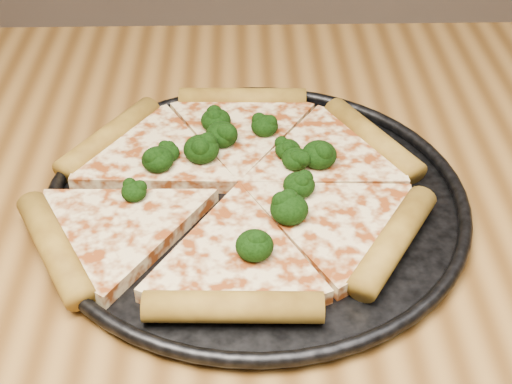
{
  "coord_description": "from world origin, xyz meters",
  "views": [
    {
      "loc": [
        0.11,
        -0.45,
        1.17
      ],
      "look_at": [
        0.12,
        0.07,
        0.77
      ],
      "focal_mm": 51.26,
      "sensor_mm": 36.0,
      "label": 1
    }
  ],
  "objects": [
    {
      "name": "pizza_pan",
      "position": [
        0.12,
        0.07,
        0.76
      ],
      "size": [
        0.39,
        0.39,
        0.02
      ],
      "color": "black",
      "rests_on": "dining_table"
    },
    {
      "name": "broccoli_florets",
      "position": [
        0.11,
        0.1,
        0.78
      ],
      "size": [
        0.2,
        0.22,
        0.03
      ],
      "color": "black",
      "rests_on": "pizza"
    },
    {
      "name": "dining_table",
      "position": [
        0.0,
        0.0,
        0.66
      ],
      "size": [
        1.2,
        0.9,
        0.75
      ],
      "color": "brown",
      "rests_on": "ground"
    },
    {
      "name": "pizza",
      "position": [
        0.1,
        0.08,
        0.77
      ],
      "size": [
        0.37,
        0.33,
        0.03
      ],
      "rotation": [
        0.0,
        0.0,
        -0.03
      ],
      "color": "beige",
      "rests_on": "pizza_pan"
    }
  ]
}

